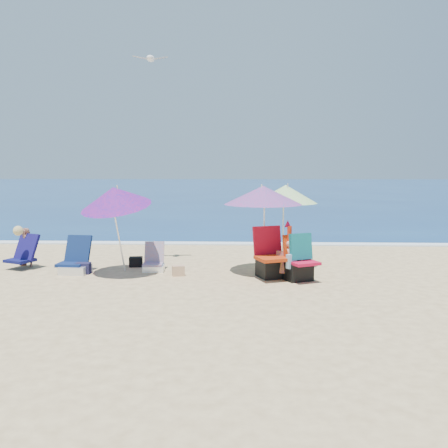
{
  "coord_description": "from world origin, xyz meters",
  "views": [
    {
      "loc": [
        0.1,
        -9.63,
        2.34
      ],
      "look_at": [
        -0.3,
        1.0,
        1.1
      ],
      "focal_mm": 39.31,
      "sensor_mm": 36.0,
      "label": 1
    }
  ],
  "objects_px": {
    "umbrella_turquoise": "(263,195)",
    "furled_umbrella": "(289,247)",
    "umbrella_blue": "(115,197)",
    "camp_chair_right": "(298,263)",
    "chair_rainbow": "(154,263)",
    "umbrella_striped": "(286,194)",
    "camp_chair_left": "(272,262)",
    "seagull": "(151,59)",
    "person_left": "(25,248)",
    "person_center": "(290,260)",
    "chair_navy": "(75,263)"
  },
  "relations": [
    {
      "from": "camp_chair_right",
      "to": "chair_rainbow",
      "type": "bearing_deg",
      "value": 165.23
    },
    {
      "from": "umbrella_blue",
      "to": "chair_rainbow",
      "type": "bearing_deg",
      "value": 34.79
    },
    {
      "from": "chair_rainbow",
      "to": "camp_chair_left",
      "type": "height_order",
      "value": "camp_chair_left"
    },
    {
      "from": "umbrella_blue",
      "to": "furled_umbrella",
      "type": "bearing_deg",
      "value": -4.04
    },
    {
      "from": "umbrella_blue",
      "to": "furled_umbrella",
      "type": "xyz_separation_m",
      "value": [
        3.69,
        -0.26,
        -1.02
      ]
    },
    {
      "from": "umbrella_turquoise",
      "to": "umbrella_striped",
      "type": "bearing_deg",
      "value": 53.82
    },
    {
      "from": "umbrella_turquoise",
      "to": "chair_rainbow",
      "type": "relative_size",
      "value": 3.34
    },
    {
      "from": "umbrella_striped",
      "to": "person_center",
      "type": "relative_size",
      "value": 2.34
    },
    {
      "from": "camp_chair_left",
      "to": "person_left",
      "type": "height_order",
      "value": "camp_chair_left"
    },
    {
      "from": "chair_rainbow",
      "to": "person_left",
      "type": "height_order",
      "value": "person_left"
    },
    {
      "from": "umbrella_blue",
      "to": "person_center",
      "type": "bearing_deg",
      "value": -3.89
    },
    {
      "from": "umbrella_striped",
      "to": "chair_rainbow",
      "type": "xyz_separation_m",
      "value": [
        -3.01,
        -0.57,
        -1.55
      ]
    },
    {
      "from": "seagull",
      "to": "camp_chair_right",
      "type": "bearing_deg",
      "value": -25.61
    },
    {
      "from": "umbrella_striped",
      "to": "umbrella_blue",
      "type": "bearing_deg",
      "value": -163.96
    },
    {
      "from": "camp_chair_left",
      "to": "seagull",
      "type": "height_order",
      "value": "seagull"
    },
    {
      "from": "umbrella_blue",
      "to": "person_left",
      "type": "bearing_deg",
      "value": 162.06
    },
    {
      "from": "umbrella_striped",
      "to": "person_left",
      "type": "bearing_deg",
      "value": -177.04
    },
    {
      "from": "umbrella_striped",
      "to": "camp_chair_right",
      "type": "relative_size",
      "value": 1.97
    },
    {
      "from": "umbrella_turquoise",
      "to": "camp_chair_left",
      "type": "bearing_deg",
      "value": -63.76
    },
    {
      "from": "camp_chair_right",
      "to": "person_left",
      "type": "bearing_deg",
      "value": 170.07
    },
    {
      "from": "chair_rainbow",
      "to": "person_left",
      "type": "bearing_deg",
      "value": 175.21
    },
    {
      "from": "umbrella_blue",
      "to": "person_center",
      "type": "relative_size",
      "value": 2.48
    },
    {
      "from": "camp_chair_left",
      "to": "umbrella_blue",
      "type": "bearing_deg",
      "value": 178.64
    },
    {
      "from": "umbrella_striped",
      "to": "umbrella_blue",
      "type": "distance_m",
      "value": 3.88
    },
    {
      "from": "chair_navy",
      "to": "camp_chair_right",
      "type": "distance_m",
      "value": 4.9
    },
    {
      "from": "furled_umbrella",
      "to": "person_left",
      "type": "relative_size",
      "value": 1.21
    },
    {
      "from": "camp_chair_left",
      "to": "seagull",
      "type": "bearing_deg",
      "value": 154.44
    },
    {
      "from": "umbrella_turquoise",
      "to": "seagull",
      "type": "height_order",
      "value": "seagull"
    },
    {
      "from": "camp_chair_left",
      "to": "camp_chair_right",
      "type": "bearing_deg",
      "value": -25.88
    },
    {
      "from": "chair_rainbow",
      "to": "umbrella_blue",
      "type": "bearing_deg",
      "value": -145.21
    },
    {
      "from": "seagull",
      "to": "furled_umbrella",
      "type": "bearing_deg",
      "value": -25.9
    },
    {
      "from": "umbrella_blue",
      "to": "chair_rainbow",
      "type": "relative_size",
      "value": 3.28
    },
    {
      "from": "chair_rainbow",
      "to": "camp_chair_right",
      "type": "relative_size",
      "value": 0.64
    },
    {
      "from": "chair_navy",
      "to": "person_left",
      "type": "relative_size",
      "value": 0.78
    },
    {
      "from": "umbrella_blue",
      "to": "furled_umbrella",
      "type": "height_order",
      "value": "umbrella_blue"
    },
    {
      "from": "umbrella_striped",
      "to": "seagull",
      "type": "height_order",
      "value": "seagull"
    },
    {
      "from": "umbrella_blue",
      "to": "person_left",
      "type": "height_order",
      "value": "umbrella_blue"
    },
    {
      "from": "umbrella_turquoise",
      "to": "umbrella_striped",
      "type": "height_order",
      "value": "umbrella_turquoise"
    },
    {
      "from": "person_left",
      "to": "camp_chair_left",
      "type": "bearing_deg",
      "value": -8.35
    },
    {
      "from": "umbrella_striped",
      "to": "person_left",
      "type": "height_order",
      "value": "umbrella_striped"
    },
    {
      "from": "camp_chair_right",
      "to": "seagull",
      "type": "xyz_separation_m",
      "value": [
        -3.29,
        1.58,
        4.47
      ]
    },
    {
      "from": "umbrella_turquoise",
      "to": "furled_umbrella",
      "type": "height_order",
      "value": "umbrella_turquoise"
    },
    {
      "from": "furled_umbrella",
      "to": "chair_navy",
      "type": "height_order",
      "value": "furled_umbrella"
    },
    {
      "from": "furled_umbrella",
      "to": "person_left",
      "type": "distance_m",
      "value": 6.12
    },
    {
      "from": "camp_chair_left",
      "to": "person_center",
      "type": "distance_m",
      "value": 0.41
    },
    {
      "from": "umbrella_blue",
      "to": "camp_chair_right",
      "type": "height_order",
      "value": "umbrella_blue"
    },
    {
      "from": "furled_umbrella",
      "to": "seagull",
      "type": "xyz_separation_m",
      "value": [
        -3.1,
        1.51,
        4.14
      ]
    },
    {
      "from": "person_left",
      "to": "person_center",
      "type": "bearing_deg",
      "value": -9.47
    },
    {
      "from": "seagull",
      "to": "umbrella_turquoise",
      "type": "bearing_deg",
      "value": -19.95
    },
    {
      "from": "umbrella_striped",
      "to": "person_center",
      "type": "bearing_deg",
      "value": -90.28
    }
  ]
}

